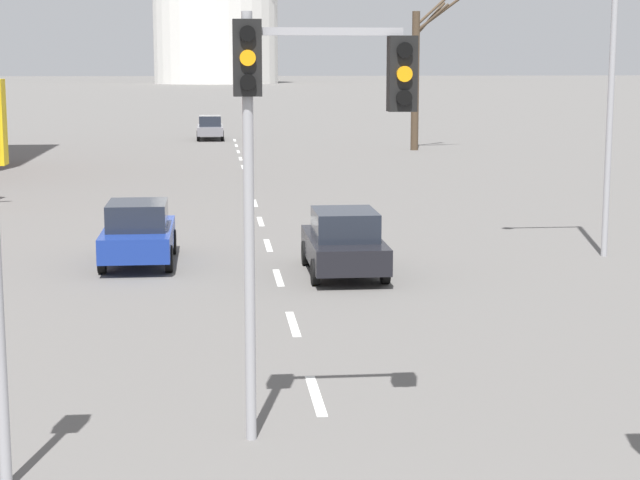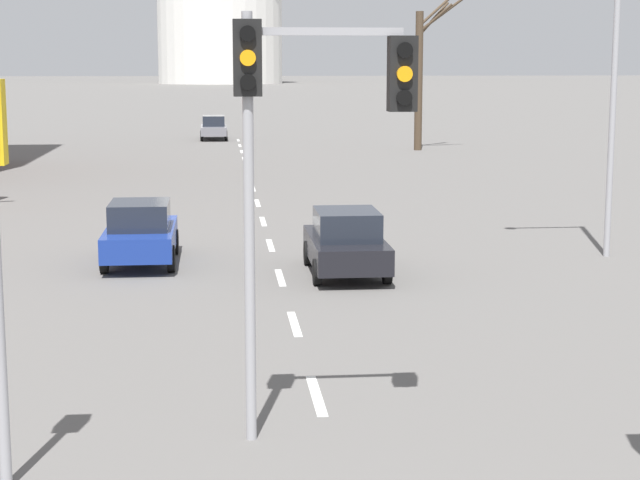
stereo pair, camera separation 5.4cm
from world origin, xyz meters
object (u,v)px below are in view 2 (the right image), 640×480
at_px(sedan_near_left, 141,232).
at_px(sedan_near_right, 346,242).
at_px(street_lamp_right, 601,27).
at_px(traffic_signal_centre_tall, 300,119).
at_px(sedan_mid_centre, 214,127).

xyz_separation_m(sedan_near_left, sedan_near_right, (4.93, -1.87, -0.02)).
xyz_separation_m(street_lamp_right, sedan_near_left, (-11.56, 0.13, -5.07)).
bearing_deg(traffic_signal_centre_tall, sedan_near_right, 79.99).
distance_m(street_lamp_right, sedan_mid_centre, 45.13).
bearing_deg(street_lamp_right, traffic_signal_centre_tall, -123.85).
relative_size(traffic_signal_centre_tall, sedan_near_left, 1.40).
height_order(street_lamp_right, sedan_mid_centre, street_lamp_right).
height_order(sedan_near_right, sedan_mid_centre, sedan_mid_centre).
xyz_separation_m(sedan_near_right, sedan_mid_centre, (-3.14, 45.50, 0.02)).
xyz_separation_m(traffic_signal_centre_tall, sedan_mid_centre, (-1.19, 56.55, -3.47)).
distance_m(sedan_near_right, sedan_mid_centre, 45.61).
relative_size(traffic_signal_centre_tall, sedan_near_right, 1.42).
relative_size(traffic_signal_centre_tall, sedan_mid_centre, 1.27).
bearing_deg(sedan_near_right, sedan_mid_centre, 93.95).
relative_size(street_lamp_right, sedan_near_left, 2.42).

